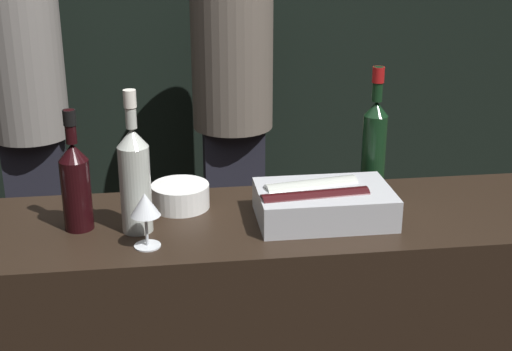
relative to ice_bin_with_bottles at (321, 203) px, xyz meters
name	(u,v)px	position (x,y,z in m)	size (l,w,h in m)	color
ice_bin_with_bottles	(321,203)	(0.00, 0.00, 0.00)	(0.37, 0.24, 0.10)	#B7BABF
bowl_white	(180,195)	(-0.39, 0.14, -0.01)	(0.17, 0.17, 0.07)	white
wine_glass	(145,207)	(-0.48, -0.11, 0.06)	(0.08, 0.08, 0.15)	silver
white_wine_bottle	(135,176)	(-0.51, -0.01, 0.11)	(0.08, 0.08, 0.39)	#B2B7AD
red_wine_bottle_black_foil	(76,182)	(-0.67, 0.03, 0.08)	(0.08, 0.08, 0.33)	black
red_wine_bottle_burgundy	(374,140)	(0.21, 0.20, 0.11)	(0.07, 0.07, 0.39)	black
person_in_hoodie	(233,95)	(-0.08, 1.65, -0.10)	(0.40, 0.40, 1.64)	black
person_blond_tee	(28,100)	(-1.04, 1.50, -0.06)	(0.36, 0.36, 1.70)	black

